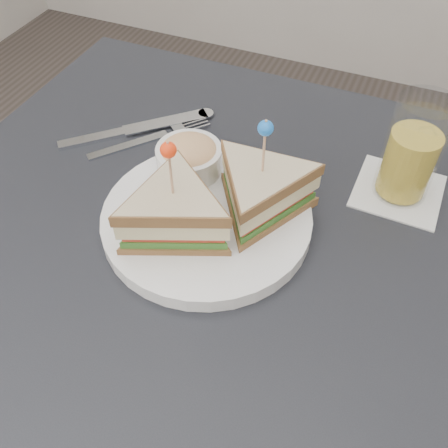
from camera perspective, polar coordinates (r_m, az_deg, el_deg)
table at (r=0.64m, az=-1.18°, el=-7.94°), size 0.80×0.80×0.75m
plate_meal at (r=0.58m, az=-1.31°, el=2.71°), size 0.30×0.29×0.15m
cutlery_fork at (r=0.74m, az=-7.83°, el=9.87°), size 0.13×0.16×0.01m
cutlery_knife at (r=0.76m, az=-10.58°, el=10.51°), size 0.18×0.18×0.01m
drink_set at (r=0.65m, az=20.57°, el=7.37°), size 0.11×0.11×0.14m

